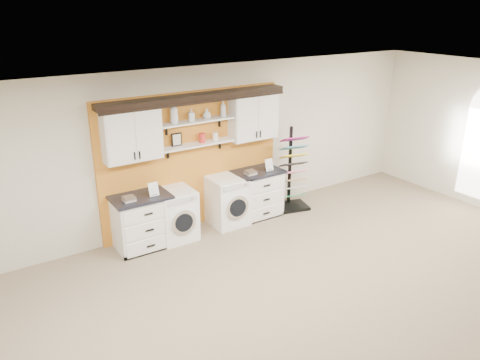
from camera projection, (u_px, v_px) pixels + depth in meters
floor at (356, 349)px, 5.43m from camera, size 10.00×10.00×0.00m
ceiling at (381, 111)px, 4.43m from camera, size 10.00×10.00×0.00m
wall_back at (192, 149)px, 8.07m from camera, size 10.00×0.00×10.00m
accent_panel at (193, 160)px, 8.11m from camera, size 3.40×0.07×2.40m
upper_cabinet_left at (131, 134)px, 7.16m from camera, size 0.90×0.35×0.84m
upper_cabinet_right at (253, 116)px, 8.31m from camera, size 0.90×0.35×0.84m
shelf_lower at (197, 144)px, 7.86m from camera, size 1.32×0.28×0.03m
shelf_upper at (196, 121)px, 7.72m from camera, size 1.32×0.28×0.03m
crown_molding at (195, 97)px, 7.59m from camera, size 3.30×0.41×0.13m
picture_frame at (177, 140)px, 7.68m from camera, size 0.18×0.02×0.22m
canister_red at (202, 138)px, 7.88m from camera, size 0.11×0.11×0.16m
canister_cream at (215, 136)px, 8.01m from camera, size 0.10×0.10×0.14m
base_cabinet_left at (142, 222)px, 7.55m from camera, size 0.92×0.66×0.90m
base_cabinet_right at (257, 193)px, 8.70m from camera, size 0.91×0.66×0.89m
washer at (175, 214)px, 7.85m from camera, size 0.62×0.71×0.87m
dryer at (227, 201)px, 8.37m from camera, size 0.63×0.71×0.89m
sample_rack at (292, 183)px, 9.00m from camera, size 0.68×0.61×1.59m
soap_bottle_a at (174, 113)px, 7.45m from camera, size 0.19×0.19×0.34m
soap_bottle_b at (191, 115)px, 7.64m from camera, size 0.11×0.11×0.20m
soap_bottle_c at (207, 114)px, 7.79m from camera, size 0.18×0.18×0.17m
soap_bottle_d at (223, 108)px, 7.93m from camera, size 0.13×0.13×0.27m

